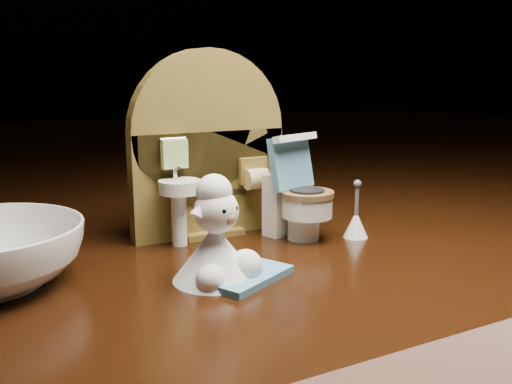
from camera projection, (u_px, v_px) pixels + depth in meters
backdrop_panel at (208, 155)px, 0.46m from camera, size 0.13×0.05×0.15m
toy_toilet at (297, 200)px, 0.46m from camera, size 0.05×0.06×0.08m
bath_mat at (237, 274)px, 0.38m from camera, size 0.08×0.07×0.00m
toilet_brush at (356, 222)px, 0.46m from camera, size 0.02×0.02×0.05m
plush_lamb at (217, 244)px, 0.37m from camera, size 0.06×0.06×0.07m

